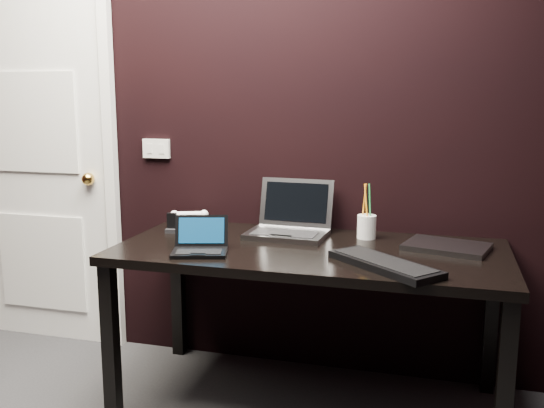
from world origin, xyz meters
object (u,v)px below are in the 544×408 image
(desk, at_px, (310,265))
(mobile_phone, at_px, (172,225))
(netbook, at_px, (200,246))
(door, at_px, (38,159))
(silver_laptop, at_px, (289,225))
(desk_phone, at_px, (190,220))
(ext_keyboard, at_px, (384,264))
(closed_laptop, at_px, (447,247))
(pen_cup, at_px, (367,226))

(desk, relative_size, mobile_phone, 17.85)
(netbook, bearing_deg, door, 154.20)
(desk, distance_m, mobile_phone, 0.73)
(silver_laptop, relative_size, desk_phone, 1.90)
(door, xyz_separation_m, netbook, (1.22, -0.59, -0.27))
(ext_keyboard, height_order, closed_laptop, ext_keyboard)
(door, distance_m, ext_keyboard, 2.10)
(desk_phone, bearing_deg, closed_laptop, -5.13)
(silver_laptop, relative_size, closed_laptop, 0.96)
(closed_laptop, xyz_separation_m, pen_cup, (-0.36, 0.11, 0.05))
(mobile_phone, bearing_deg, closed_laptop, 1.10)
(netbook, distance_m, mobile_phone, 0.43)
(door, bearing_deg, closed_laptop, -6.21)
(door, height_order, ext_keyboard, door)
(door, relative_size, desk, 1.26)
(desk, distance_m, silver_laptop, 0.28)
(netbook, distance_m, desk_phone, 0.52)
(netbook, height_order, ext_keyboard, netbook)
(desk, bearing_deg, pen_cup, 48.09)
(ext_keyboard, distance_m, closed_laptop, 0.43)
(closed_laptop, bearing_deg, mobile_phone, -178.90)
(netbook, bearing_deg, silver_laptop, 56.02)
(closed_laptop, xyz_separation_m, mobile_phone, (-1.29, -0.02, 0.02))
(desk, height_order, pen_cup, pen_cup)
(netbook, height_order, mobile_phone, netbook)
(desk_phone, distance_m, mobile_phone, 0.14)
(silver_laptop, bearing_deg, netbook, -123.98)
(door, relative_size, pen_cup, 8.27)
(pen_cup, bearing_deg, desk, -131.91)
(door, xyz_separation_m, closed_laptop, (2.23, -0.24, -0.29))
(silver_laptop, bearing_deg, desk, -55.00)
(ext_keyboard, height_order, pen_cup, pen_cup)
(ext_keyboard, bearing_deg, door, 163.18)
(door, relative_size, ext_keyboard, 4.47)
(netbook, xyz_separation_m, mobile_phone, (-0.28, 0.32, 0.01))
(desk_phone, bearing_deg, desk, -19.92)
(door, distance_m, closed_laptop, 2.26)
(desk, xyz_separation_m, pen_cup, (0.22, 0.24, 0.14))
(netbook, height_order, desk_phone, netbook)
(netbook, height_order, silver_laptop, silver_laptop)
(desk, relative_size, closed_laptop, 4.29)
(door, bearing_deg, desk, -12.82)
(desk, relative_size, ext_keyboard, 3.55)
(netbook, relative_size, mobile_phone, 2.91)
(door, height_order, netbook, door)
(netbook, xyz_separation_m, silver_laptop, (0.28, 0.42, 0.02))
(closed_laptop, bearing_deg, silver_laptop, 173.99)
(door, xyz_separation_m, silver_laptop, (1.50, -0.17, -0.26))
(door, height_order, pen_cup, door)
(door, relative_size, closed_laptop, 5.40)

